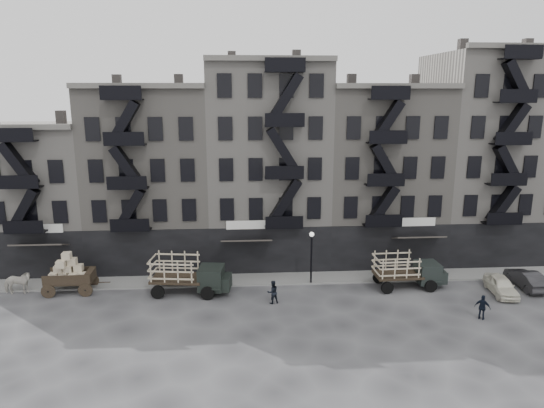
{
  "coord_description": "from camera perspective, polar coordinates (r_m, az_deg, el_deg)",
  "views": [
    {
      "loc": [
        -2.37,
        -32.72,
        14.88
      ],
      "look_at": [
        0.03,
        4.0,
        6.21
      ],
      "focal_mm": 32.0,
      "sensor_mm": 36.0,
      "label": 1
    }
  ],
  "objects": [
    {
      "name": "pedestrian_mid",
      "position": [
        35.07,
        0.08,
        -10.31
      ],
      "size": [
        1.0,
        0.89,
        1.71
      ],
      "primitive_type": "imported",
      "rotation": [
        0.0,
        0.0,
        3.49
      ],
      "color": "black",
      "rests_on": "ground"
    },
    {
      "name": "stake_truck_east",
      "position": [
        38.85,
        15.66,
        -7.31
      ],
      "size": [
        5.5,
        2.42,
        2.72
      ],
      "rotation": [
        0.0,
        0.0,
        0.03
      ],
      "color": "black",
      "rests_on": "ground"
    },
    {
      "name": "building_west",
      "position": [
        46.9,
        -25.75,
        1.02
      ],
      "size": [
        10.0,
        11.35,
        13.2
      ],
      "color": "gray",
      "rests_on": "ground"
    },
    {
      "name": "lamp_post",
      "position": [
        37.71,
        4.66,
        -5.49
      ],
      "size": [
        0.36,
        0.36,
        4.28
      ],
      "color": "black",
      "rests_on": "ground"
    },
    {
      "name": "car_far",
      "position": [
        42.55,
        27.75,
        -7.81
      ],
      "size": [
        1.5,
        4.22,
        1.38
      ],
      "primitive_type": "imported",
      "rotation": [
        0.0,
        0.0,
        3.13
      ],
      "color": "black",
      "rests_on": "ground"
    },
    {
      "name": "wagon",
      "position": [
        39.55,
        -22.89,
        -7.18
      ],
      "size": [
        3.73,
        2.08,
        3.11
      ],
      "rotation": [
        0.0,
        0.0,
        0.03
      ],
      "color": "black",
      "rests_on": "ground"
    },
    {
      "name": "building_midwest",
      "position": [
        43.85,
        -13.73,
        3.2
      ],
      "size": [
        10.0,
        11.35,
        16.2
      ],
      "color": "gray",
      "rests_on": "ground"
    },
    {
      "name": "sidewalk",
      "position": [
        39.43,
        -0.02,
        -8.79
      ],
      "size": [
        55.0,
        2.5,
        0.15
      ],
      "primitive_type": "cube",
      "color": "slate",
      "rests_on": "ground"
    },
    {
      "name": "policeman",
      "position": [
        35.64,
        23.53,
        -11.09
      ],
      "size": [
        1.05,
        0.93,
        1.7
      ],
      "primitive_type": "imported",
      "rotation": [
        0.0,
        0.0,
        2.5
      ],
      "color": "black",
      "rests_on": "ground"
    },
    {
      "name": "building_center",
      "position": [
        43.08,
        -0.55,
        4.75
      ],
      "size": [
        10.0,
        11.35,
        18.2
      ],
      "color": "gray",
      "rests_on": "ground"
    },
    {
      "name": "car_east",
      "position": [
        40.47,
        25.36,
        -8.65
      ],
      "size": [
        2.03,
        4.05,
        1.32
      ],
      "primitive_type": "imported",
      "rotation": [
        0.0,
        0.0,
        -0.12
      ],
      "color": "silver",
      "rests_on": "ground"
    },
    {
      "name": "horse",
      "position": [
        41.17,
        -27.77,
        -8.22
      ],
      "size": [
        2.13,
        1.08,
        1.75
      ],
      "primitive_type": "imported",
      "rotation": [
        0.0,
        0.0,
        1.63
      ],
      "color": "#B8B2A8",
      "rests_on": "ground"
    },
    {
      "name": "stake_truck_west",
      "position": [
        36.91,
        -9.83,
        -7.9
      ],
      "size": [
        6.07,
        3.02,
        2.94
      ],
      "rotation": [
        0.0,
        0.0,
        -0.12
      ],
      "color": "black",
      "rests_on": "ground"
    },
    {
      "name": "building_mideast",
      "position": [
        44.91,
        12.32,
        3.5
      ],
      "size": [
        10.0,
        11.35,
        16.2
      ],
      "color": "gray",
      "rests_on": "ground"
    },
    {
      "name": "ground",
      "position": [
        36.02,
        0.37,
        -11.14
      ],
      "size": [
        140.0,
        140.0,
        0.0
      ],
      "primitive_type": "plane",
      "color": "#38383A",
      "rests_on": "ground"
    },
    {
      "name": "building_east",
      "position": [
        48.42,
        23.91,
        5.16
      ],
      "size": [
        10.0,
        11.35,
        19.2
      ],
      "color": "gray",
      "rests_on": "ground"
    }
  ]
}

